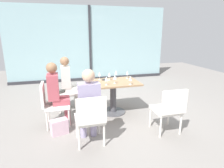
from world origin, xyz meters
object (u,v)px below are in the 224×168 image
at_px(chair_far_left, 64,90).
at_px(wine_glass_3, 115,77).
at_px(chair_front_right, 169,108).
at_px(wine_glass_0, 100,74).
at_px(chair_side_end, 52,102).
at_px(person_side_end, 57,91).
at_px(coffee_cup, 89,78).
at_px(wine_glass_5, 127,73).
at_px(person_front_left, 89,103).
at_px(cell_phone_on_table, 104,80).
at_px(handbag_0, 59,127).
at_px(wine_glass_6, 130,79).
at_px(chair_front_left, 90,117).
at_px(wine_glass_4, 106,79).
at_px(dining_table_main, 113,91).
at_px(person_far_left, 69,81).
at_px(wine_glass_1, 109,75).
at_px(wine_glass_2, 116,73).

relative_size(chair_far_left, wine_glass_3, 4.70).
height_order(chair_front_right, wine_glass_0, wine_glass_0).
bearing_deg(chair_front_right, chair_side_end, 156.84).
bearing_deg(person_side_end, coffee_cup, 39.35).
height_order(wine_glass_0, wine_glass_5, same).
bearing_deg(wine_glass_0, coffee_cup, 174.34).
height_order(person_front_left, cell_phone_on_table, person_front_left).
relative_size(person_side_end, cell_phone_on_table, 8.75).
bearing_deg(handbag_0, coffee_cup, 36.03).
bearing_deg(chair_far_left, wine_glass_6, -30.48).
bearing_deg(chair_front_left, handbag_0, 135.55).
relative_size(wine_glass_3, handbag_0, 0.62).
height_order(person_side_end, wine_glass_4, person_side_end).
bearing_deg(chair_front_left, dining_table_main, 58.95).
relative_size(chair_side_end, wine_glass_5, 4.70).
relative_size(person_far_left, coffee_cup, 14.00).
distance_m(chair_far_left, wine_glass_6, 1.60).
bearing_deg(wine_glass_4, handbag_0, -155.30).
relative_size(wine_glass_1, coffee_cup, 2.06).
bearing_deg(wine_glass_0, cell_phone_on_table, -13.76).
bearing_deg(chair_front_right, wine_glass_1, 119.55).
relative_size(chair_front_left, wine_glass_4, 4.70).
bearing_deg(wine_glass_1, chair_front_left, -116.21).
bearing_deg(cell_phone_on_table, wine_glass_3, -37.01).
bearing_deg(wine_glass_4, chair_side_end, -175.79).
relative_size(person_front_left, wine_glass_4, 6.81).
height_order(chair_far_left, person_front_left, person_front_left).
height_order(person_side_end, wine_glass_1, person_side_end).
distance_m(chair_side_end, wine_glass_1, 1.40).
distance_m(wine_glass_0, wine_glass_5, 0.66).
distance_m(person_front_left, cell_phone_on_table, 1.40).
xyz_separation_m(person_front_left, wine_glass_6, (0.98, 0.73, 0.16)).
bearing_deg(wine_glass_4, cell_phone_on_table, 82.70).
height_order(dining_table_main, wine_glass_5, wine_glass_5).
bearing_deg(wine_glass_6, cell_phone_on_table, 127.78).
bearing_deg(person_side_end, dining_table_main, 14.23).
bearing_deg(wine_glass_6, chair_front_left, -139.51).
bearing_deg(wine_glass_5, person_side_end, -162.31).
relative_size(wine_glass_5, coffee_cup, 2.06).
bearing_deg(person_far_left, person_front_left, -80.81).
bearing_deg(dining_table_main, wine_glass_2, 64.08).
bearing_deg(wine_glass_4, wine_glass_3, 19.88).
relative_size(person_far_left, wine_glass_0, 6.81).
relative_size(wine_glass_4, handbag_0, 0.62).
bearing_deg(wine_glass_0, person_far_left, 163.52).
bearing_deg(wine_glass_6, chair_front_right, -63.21).
distance_m(chair_front_left, person_side_end, 1.02).
relative_size(chair_side_end, chair_far_left, 1.00).
xyz_separation_m(person_side_end, wine_glass_2, (1.37, 0.63, 0.16)).
height_order(wine_glass_5, handbag_0, wine_glass_5).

